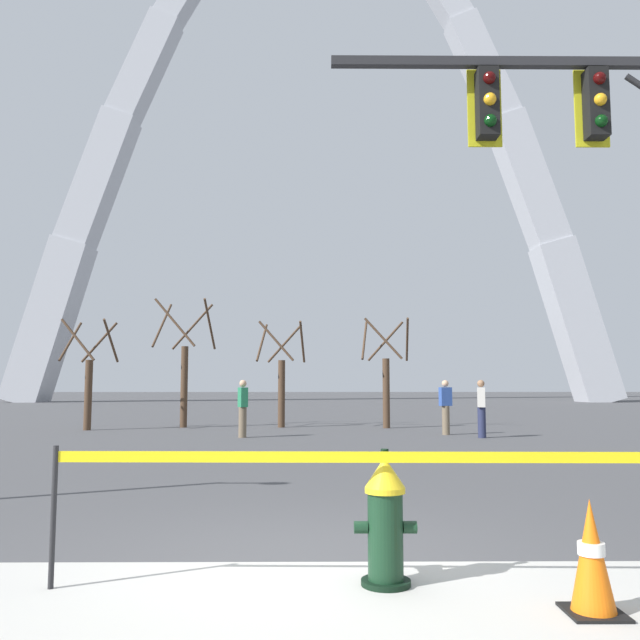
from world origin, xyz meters
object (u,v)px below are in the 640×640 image
object	(u,v)px
monument_arch	(314,158)
pedestrian_walking_left	(243,408)
pedestrian_standing_center	(481,408)
fire_hydrant	(385,521)
traffic_cone_by_hydrant	(592,558)
pedestrian_walking_right	(446,407)

from	to	relation	value
monument_arch	pedestrian_walking_left	distance (m)	41.42
monument_arch	pedestrian_standing_center	xyz separation A→B (m)	(4.71, -36.35, -20.06)
fire_hydrant	traffic_cone_by_hydrant	world-z (taller)	fire_hydrant
pedestrian_walking_left	pedestrian_walking_right	bearing A→B (deg)	9.05
traffic_cone_by_hydrant	monument_arch	xyz separation A→B (m)	(-1.88, 50.12, 20.51)
monument_arch	pedestrian_walking_right	world-z (taller)	monument_arch
fire_hydrant	pedestrian_walking_right	bearing A→B (deg)	76.89
fire_hydrant	pedestrian_walking_right	xyz separation A→B (m)	(3.32, 14.25, 0.35)
pedestrian_standing_center	traffic_cone_by_hydrant	bearing A→B (deg)	-101.62
fire_hydrant	monument_arch	distance (m)	53.55
pedestrian_standing_center	pedestrian_walking_right	distance (m)	1.34
traffic_cone_by_hydrant	pedestrian_walking_left	bearing A→B (deg)	105.18
fire_hydrant	monument_arch	size ratio (longest dim) A/B	0.02
monument_arch	pedestrian_walking_left	bearing A→B (deg)	-93.00
fire_hydrant	pedestrian_standing_center	xyz separation A→B (m)	(4.09, 13.16, 0.35)
monument_arch	pedestrian_walking_right	distance (m)	40.75
pedestrian_walking_left	pedestrian_walking_right	distance (m)	5.91
traffic_cone_by_hydrant	pedestrian_walking_left	world-z (taller)	pedestrian_walking_left
traffic_cone_by_hydrant	monument_arch	world-z (taller)	monument_arch
pedestrian_walking_left	pedestrian_walking_right	xyz separation A→B (m)	(5.84, 0.93, 0.00)
pedestrian_walking_right	fire_hydrant	bearing A→B (deg)	-103.11
traffic_cone_by_hydrant	pedestrian_walking_right	size ratio (longest dim) A/B	0.46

